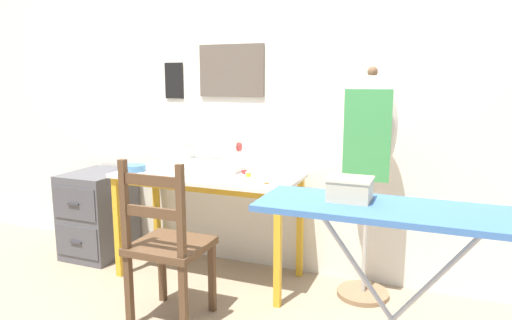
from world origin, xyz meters
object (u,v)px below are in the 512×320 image
(wooden_chair, at_px, (167,246))
(filing_cabinet, at_px, (99,214))
(thread_spool_far_edge, at_px, (255,175))
(sewing_machine, at_px, (215,153))
(scissors, at_px, (271,183))
(fabric_bowl, at_px, (135,168))
(thread_spool_mid_table, at_px, (248,175))
(thread_spool_near_machine, at_px, (244,171))
(dress_form, at_px, (369,141))
(ironing_board, at_px, (398,221))
(storage_box, at_px, (350,189))

(wooden_chair, relative_size, filing_cabinet, 1.45)
(thread_spool_far_edge, bearing_deg, filing_cabinet, 177.74)
(sewing_machine, height_order, scissors, sewing_machine)
(fabric_bowl, height_order, thread_spool_mid_table, fabric_bowl)
(scissors, relative_size, thread_spool_near_machine, 3.01)
(sewing_machine, bearing_deg, dress_form, 0.33)
(fabric_bowl, relative_size, wooden_chair, 0.16)
(scissors, bearing_deg, thread_spool_mid_table, 149.38)
(thread_spool_far_edge, bearing_deg, thread_spool_near_machine, 141.90)
(wooden_chair, bearing_deg, fabric_bowl, 138.66)
(scissors, relative_size, thread_spool_mid_table, 2.92)
(filing_cabinet, height_order, dress_form, dress_form)
(thread_spool_far_edge, distance_m, ironing_board, 1.31)
(fabric_bowl, xyz_separation_m, storage_box, (1.59, -0.78, 0.18))
(fabric_bowl, bearing_deg, thread_spool_near_machine, 14.34)
(thread_spool_near_machine, relative_size, dress_form, 0.03)
(thread_spool_far_edge, bearing_deg, fabric_bowl, -173.36)
(thread_spool_far_edge, relative_size, ironing_board, 0.04)
(fabric_bowl, height_order, scissors, fabric_bowl)
(filing_cabinet, xyz_separation_m, ironing_board, (2.25, -0.96, 0.50))
(thread_spool_mid_table, bearing_deg, storage_box, -47.93)
(thread_spool_far_edge, bearing_deg, thread_spool_mid_table, 162.75)
(storage_box, bearing_deg, filing_cabinet, 155.82)
(scissors, bearing_deg, thread_spool_near_machine, 143.84)
(dress_form, relative_size, storage_box, 8.35)
(fabric_bowl, xyz_separation_m, wooden_chair, (0.57, -0.50, -0.30))
(fabric_bowl, bearing_deg, thread_spool_far_edge, 6.64)
(sewing_machine, bearing_deg, storage_box, -41.95)
(fabric_bowl, height_order, thread_spool_far_edge, fabric_bowl)
(scissors, distance_m, ironing_board, 1.14)
(sewing_machine, distance_m, wooden_chair, 0.81)
(thread_spool_near_machine, relative_size, thread_spool_far_edge, 1.02)
(scissors, relative_size, filing_cabinet, 0.19)
(thread_spool_far_edge, height_order, ironing_board, ironing_board)
(thread_spool_mid_table, distance_m, dress_form, 0.78)
(filing_cabinet, bearing_deg, fabric_bowl, -17.71)
(sewing_machine, xyz_separation_m, thread_spool_far_edge, (0.33, -0.10, -0.11))
(scissors, distance_m, dress_form, 0.63)
(sewing_machine, relative_size, thread_spool_mid_table, 9.72)
(thread_spool_near_machine, bearing_deg, storage_box, -48.06)
(thread_spool_near_machine, distance_m, storage_box, 1.31)
(wooden_chair, distance_m, storage_box, 1.16)
(scissors, distance_m, wooden_chair, 0.71)
(wooden_chair, height_order, filing_cabinet, wooden_chair)
(thread_spool_far_edge, xyz_separation_m, dress_form, (0.68, 0.11, 0.24))
(filing_cabinet, relative_size, ironing_board, 0.61)
(fabric_bowl, xyz_separation_m, thread_spool_near_machine, (0.73, 0.19, -0.01))
(scissors, bearing_deg, wooden_chair, -130.22)
(thread_spool_near_machine, distance_m, dress_form, 0.83)
(fabric_bowl, relative_size, thread_spool_near_machine, 3.61)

